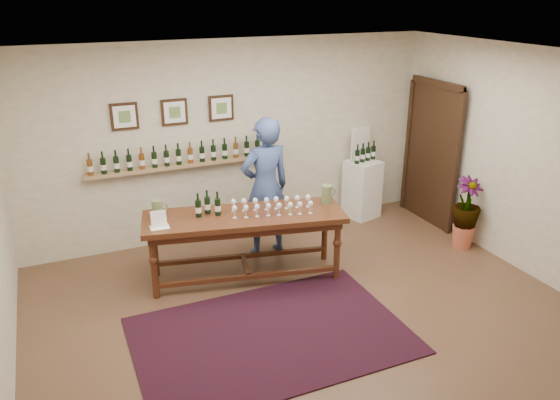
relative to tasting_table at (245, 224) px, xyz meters
name	(u,v)px	position (x,y,z in m)	size (l,w,h in m)	color
ground	(309,315)	(0.34, -1.10, -0.73)	(6.00, 6.00, 0.00)	brown
room_shell	(382,154)	(2.46, 0.76, 0.39)	(6.00, 6.00, 6.00)	beige
rug	(271,335)	(-0.19, -1.29, -0.73)	(2.82, 1.88, 0.02)	#420B0C
tasting_table	(245,224)	(0.00, 0.00, 0.00)	(2.54, 1.26, 0.86)	#3F210F
table_glasses	(272,206)	(0.33, -0.08, 0.21)	(1.22, 0.28, 0.17)	white
table_bottles	(208,203)	(-0.40, 0.16, 0.27)	(0.27, 0.15, 0.29)	black
pitcher_left	(158,209)	(-0.98, 0.28, 0.25)	(0.15, 0.15, 0.24)	#647448
pitcher_right	(327,194)	(1.08, -0.08, 0.25)	(0.15, 0.15, 0.24)	#647448
menu_card	(159,219)	(-1.02, 0.04, 0.23)	(0.22, 0.16, 0.20)	white
display_pedestal	(362,189)	(2.38, 1.13, -0.28)	(0.46, 0.46, 0.91)	white
pedestal_bottles	(366,151)	(2.40, 1.13, 0.34)	(0.32, 0.09, 0.32)	black
info_sign	(361,142)	(2.38, 1.25, 0.45)	(0.39, 0.02, 0.54)	white
potted_plant	(466,213)	(3.09, -0.42, -0.22)	(0.48, 0.48, 0.88)	#C15B40
person	(265,188)	(0.49, 0.53, 0.22)	(0.69, 0.46, 1.90)	#34487D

